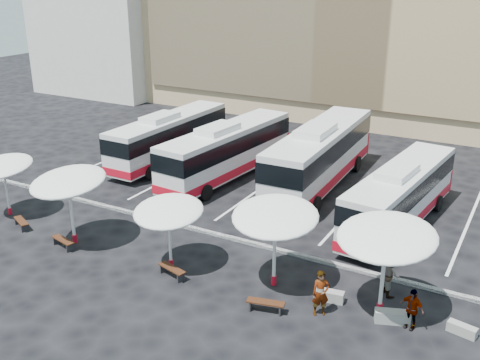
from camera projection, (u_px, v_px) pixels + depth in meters
The scene contains 23 objects.
ground at pixel (194, 235), 28.59m from camera, with size 120.00×120.00×0.00m, color black.
apartment_block at pixel (119, 5), 61.04m from camera, with size 14.00×14.00×18.00m, color silver.
curb_divider at pixel (200, 230), 28.97m from camera, with size 34.00×0.25×0.15m, color black.
bay_lines at pixel (265, 185), 35.13m from camera, with size 24.15×12.00×0.01m.
bus_0 at pixel (169, 136), 39.02m from camera, with size 2.77×11.19×3.54m.
bus_1 at pixel (227, 150), 35.84m from camera, with size 3.50×11.79×3.69m.
bus_2 at pixel (320, 154), 34.38m from camera, with size 3.27×12.84×4.05m.
bus_3 at pixel (401, 194), 29.06m from camera, with size 3.43×11.10×3.47m.
sunshade_0 at pixel (3, 166), 30.04m from camera, with size 3.21×3.25×3.30m.
sunshade_1 at pixel (68, 182), 26.70m from camera, with size 4.26×4.30×3.79m.
sunshade_2 at pixel (168, 211), 24.56m from camera, with size 3.63×3.66×3.25m.
sunshade_3 at pixel (275, 217), 22.99m from camera, with size 4.17×4.21×3.77m.
sunshade_4 at pixel (387, 237), 20.95m from camera, with size 4.42×4.46×3.92m.
wood_bench_0 at pixel (21, 222), 29.26m from camera, with size 1.45×0.94×0.44m.
wood_bench_1 at pixel (63, 241), 27.19m from camera, with size 1.52×0.72×0.45m.
wood_bench_2 at pixel (172, 270), 24.61m from camera, with size 1.54×0.77×0.46m.
wood_bench_3 at pixel (266, 304), 22.09m from camera, with size 1.56×0.74×0.46m.
conc_bench_0 at pixel (329, 296), 22.89m from camera, with size 1.21×0.40×0.45m, color gray.
conc_bench_1 at pixel (392, 317), 21.47m from camera, with size 1.32×0.44×0.50m, color gray.
conc_bench_2 at pixel (462, 329), 20.78m from camera, with size 1.07×0.36×0.40m, color gray.
passenger_0 at pixel (321, 293), 21.72m from camera, with size 0.69×0.45×1.89m, color black.
passenger_1 at pixel (390, 275), 23.11m from camera, with size 0.89×0.69×1.83m, color black.
passenger_2 at pixel (411, 309), 20.92m from camera, with size 0.98×0.41×1.67m, color black.
Camera 1 is at (14.57, -21.36, 12.73)m, focal length 42.00 mm.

